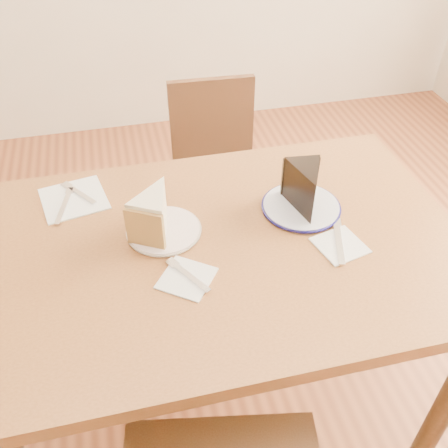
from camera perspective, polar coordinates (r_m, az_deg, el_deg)
ground at (r=1.85m, az=0.25°, el=-19.39°), size 4.00×4.00×0.00m
table at (r=1.32m, az=0.33°, el=-5.19°), size 1.20×0.80×0.75m
chair_far at (r=2.01m, az=-0.72°, el=5.62°), size 0.41×0.41×0.80m
plate_cream at (r=1.28m, az=-6.87°, el=-0.75°), size 0.18×0.18×0.01m
plate_navy at (r=1.37m, az=8.79°, el=1.96°), size 0.20×0.20×0.01m
carrot_cake at (r=1.26m, az=-7.77°, el=1.43°), size 0.15×0.16×0.10m
chocolate_cake at (r=1.32m, az=9.39°, el=3.66°), size 0.11×0.14×0.11m
napkin_cream at (r=1.17m, az=-4.28°, el=-6.19°), size 0.16×0.16×0.00m
napkin_navy at (r=1.27m, az=13.11°, el=-2.38°), size 0.14×0.14×0.00m
napkin_spare at (r=1.45m, az=-16.79°, el=2.77°), size 0.20×0.20×0.00m
fork_cream at (r=1.17m, az=-4.08°, el=-5.88°), size 0.08×0.13×0.00m
knife_navy at (r=1.28m, az=12.97°, el=-1.87°), size 0.07×0.17×0.00m
fork_spare at (r=1.46m, az=-16.23°, el=3.42°), size 0.09×0.12×0.00m
knife_spare at (r=1.42m, az=-17.79°, el=2.05°), size 0.05×0.16×0.00m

